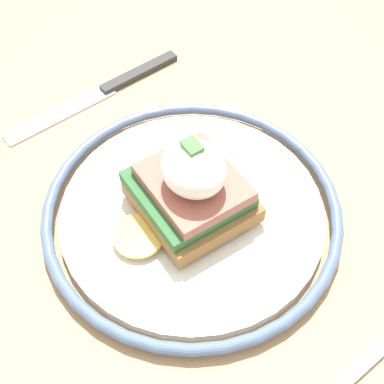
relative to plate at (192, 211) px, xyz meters
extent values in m
cube|color=tan|center=(0.03, -0.04, -0.02)|extent=(1.08, 0.80, 0.03)
cylinder|color=tan|center=(0.51, -0.38, -0.39)|extent=(0.06, 0.06, 0.71)
cylinder|color=silver|center=(0.00, 0.00, 0.00)|extent=(0.23, 0.23, 0.01)
torus|color=slate|center=(0.00, 0.00, 0.00)|extent=(0.26, 0.26, 0.01)
cube|color=olive|center=(0.00, 0.00, 0.02)|extent=(0.09, 0.08, 0.02)
cube|color=#2D6033|center=(0.00, 0.00, 0.03)|extent=(0.09, 0.08, 0.01)
cube|color=#9E5647|center=(0.00, 0.00, 0.04)|extent=(0.08, 0.07, 0.01)
ellipsoid|color=white|center=(0.00, 0.00, 0.06)|extent=(0.05, 0.05, 0.04)
cylinder|color=#E5C656|center=(0.00, 0.05, 0.01)|extent=(0.04, 0.04, 0.00)
cube|color=#47843D|center=(0.00, 0.00, 0.08)|extent=(0.02, 0.01, 0.00)
cube|color=silver|center=(-0.18, -0.02, -0.01)|extent=(0.02, 0.11, 0.00)
cube|color=#2D2D2D|center=(0.18, -0.05, 0.00)|extent=(0.02, 0.09, 0.01)
cube|color=silver|center=(0.18, 0.04, -0.01)|extent=(0.03, 0.12, 0.00)
camera|label=1|loc=(-0.22, 0.14, 0.37)|focal=50.00mm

